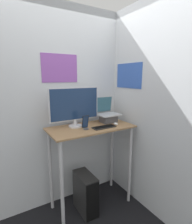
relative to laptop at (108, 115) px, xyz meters
The scene contains 10 objects.
ground_plane 1.28m from the laptop, 131.56° to the right, with size 12.00×12.00×0.00m, color black.
wall_back 0.41m from the laptop, 141.61° to the left, with size 6.00×0.06×2.60m.
wall_side_right 0.48m from the laptop, 49.54° to the right, with size 0.06×6.00×2.60m.
desk 0.45m from the laptop, 163.14° to the right, with size 1.06×0.52×1.10m.
laptop is the anchor object (origin of this frame).
monitor 0.51m from the laptop, behind, with size 0.63×0.17×0.49m.
keyboard 0.30m from the laptop, 132.69° to the right, with size 0.29×0.11×0.02m.
mouse 0.20m from the laptop, 90.27° to the right, with size 0.04×0.07×0.03m.
cell_phone 0.45m from the laptop, 159.86° to the right, with size 0.08×0.07×0.17m.
computer_tower 1.04m from the laptop, 159.63° to the right, with size 0.18×0.38×0.51m.
Camera 1 is at (-1.02, -1.57, 1.71)m, focal length 28.00 mm.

